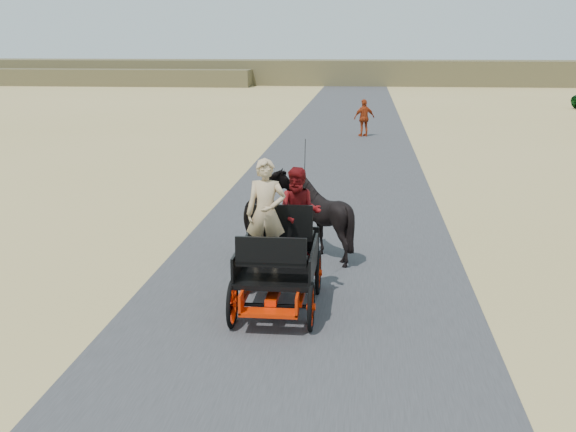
# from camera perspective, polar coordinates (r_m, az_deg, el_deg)

# --- Properties ---
(ground) EXTENTS (140.00, 140.00, 0.00)m
(ground) POSITION_cam_1_polar(r_m,az_deg,el_deg) (12.46, 1.20, -6.89)
(ground) COLOR tan
(road) EXTENTS (6.00, 140.00, 0.01)m
(road) POSITION_cam_1_polar(r_m,az_deg,el_deg) (12.45, 1.20, -6.86)
(road) COLOR #38383A
(road) RESTS_ON ground
(ridge_far) EXTENTS (140.00, 6.00, 2.40)m
(ridge_far) POSITION_cam_1_polar(r_m,az_deg,el_deg) (73.69, 5.40, 11.23)
(ridge_far) COLOR brown
(ridge_far) RESTS_ON ground
(ridge_near) EXTENTS (40.00, 4.00, 1.60)m
(ridge_near) POSITION_cam_1_polar(r_m,az_deg,el_deg) (76.28, -18.21, 10.40)
(ridge_near) COLOR brown
(ridge_near) RESTS_ON ground
(carriage) EXTENTS (1.30, 2.40, 0.72)m
(carriage) POSITION_cam_1_polar(r_m,az_deg,el_deg) (12.13, -0.80, -5.65)
(carriage) COLOR black
(carriage) RESTS_ON ground
(horse_left) EXTENTS (0.91, 2.01, 1.70)m
(horse_left) POSITION_cam_1_polar(r_m,az_deg,el_deg) (14.91, -1.53, 0.01)
(horse_left) COLOR black
(horse_left) RESTS_ON ground
(horse_right) EXTENTS (1.37, 1.54, 1.70)m
(horse_right) POSITION_cam_1_polar(r_m,az_deg,el_deg) (14.81, 2.69, -0.09)
(horse_right) COLOR black
(horse_right) RESTS_ON ground
(driver_man) EXTENTS (0.66, 0.43, 1.80)m
(driver_man) POSITION_cam_1_polar(r_m,az_deg,el_deg) (11.85, -1.75, 0.22)
(driver_man) COLOR tan
(driver_man) RESTS_ON carriage
(passenger_woman) EXTENTS (0.77, 0.60, 1.58)m
(passenger_woman) POSITION_cam_1_polar(r_m,az_deg,el_deg) (12.35, 0.89, 0.25)
(passenger_woman) COLOR #660C0F
(passenger_woman) RESTS_ON carriage
(pedestrian) EXTENTS (1.09, 0.80, 1.73)m
(pedestrian) POSITION_cam_1_polar(r_m,az_deg,el_deg) (33.89, 6.04, 7.72)
(pedestrian) COLOR #9F3312
(pedestrian) RESTS_ON ground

